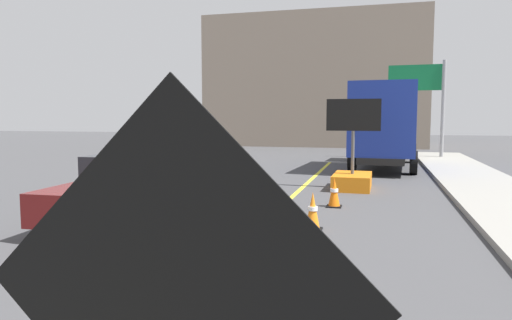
{
  "coord_description": "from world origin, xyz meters",
  "views": [
    {
      "loc": [
        2.26,
        1.86,
        2.17
      ],
      "look_at": [
        0.61,
        8.02,
        1.57
      ],
      "focal_mm": 32.47,
      "sensor_mm": 36.0,
      "label": 1
    }
  ],
  "objects_px": {
    "box_truck": "(386,124)",
    "traffic_cone_far_lane": "(313,211)",
    "traffic_cone_mid_lane": "(282,246)",
    "highway_guide_sign": "(427,92)",
    "traffic_cone_curbside": "(334,192)",
    "roadwork_sign": "(176,303)",
    "arrow_board_trailer": "(352,173)",
    "pickup_car": "(137,186)"
  },
  "relations": [
    {
      "from": "traffic_cone_curbside",
      "to": "roadwork_sign",
      "type": "bearing_deg",
      "value": -88.21
    },
    {
      "from": "traffic_cone_far_lane",
      "to": "roadwork_sign",
      "type": "bearing_deg",
      "value": -86.18
    },
    {
      "from": "roadwork_sign",
      "to": "arrow_board_trailer",
      "type": "relative_size",
      "value": 0.86
    },
    {
      "from": "pickup_car",
      "to": "highway_guide_sign",
      "type": "relative_size",
      "value": 0.93
    },
    {
      "from": "roadwork_sign",
      "to": "traffic_cone_far_lane",
      "type": "height_order",
      "value": "roadwork_sign"
    },
    {
      "from": "roadwork_sign",
      "to": "highway_guide_sign",
      "type": "bearing_deg",
      "value": 82.75
    },
    {
      "from": "pickup_car",
      "to": "highway_guide_sign",
      "type": "distance_m",
      "value": 18.08
    },
    {
      "from": "arrow_board_trailer",
      "to": "highway_guide_sign",
      "type": "bearing_deg",
      "value": 74.53
    },
    {
      "from": "box_truck",
      "to": "highway_guide_sign",
      "type": "distance_m",
      "value": 5.47
    },
    {
      "from": "box_truck",
      "to": "traffic_cone_far_lane",
      "type": "height_order",
      "value": "box_truck"
    },
    {
      "from": "traffic_cone_mid_lane",
      "to": "traffic_cone_far_lane",
      "type": "relative_size",
      "value": 1.01
    },
    {
      "from": "roadwork_sign",
      "to": "box_truck",
      "type": "bearing_deg",
      "value": 87.05
    },
    {
      "from": "pickup_car",
      "to": "traffic_cone_curbside",
      "type": "xyz_separation_m",
      "value": [
        3.95,
        2.36,
        -0.34
      ]
    },
    {
      "from": "roadwork_sign",
      "to": "pickup_car",
      "type": "distance_m",
      "value": 8.4
    },
    {
      "from": "box_truck",
      "to": "traffic_cone_far_lane",
      "type": "relative_size",
      "value": 10.26
    },
    {
      "from": "traffic_cone_far_lane",
      "to": "traffic_cone_curbside",
      "type": "bearing_deg",
      "value": 85.77
    },
    {
      "from": "roadwork_sign",
      "to": "box_truck",
      "type": "height_order",
      "value": "box_truck"
    },
    {
      "from": "arrow_board_trailer",
      "to": "pickup_car",
      "type": "height_order",
      "value": "arrow_board_trailer"
    },
    {
      "from": "roadwork_sign",
      "to": "highway_guide_sign",
      "type": "xyz_separation_m",
      "value": [
        2.99,
        23.55,
        1.95
      ]
    },
    {
      "from": "arrow_board_trailer",
      "to": "traffic_cone_curbside",
      "type": "bearing_deg",
      "value": -94.85
    },
    {
      "from": "traffic_cone_mid_lane",
      "to": "arrow_board_trailer",
      "type": "bearing_deg",
      "value": 86.29
    },
    {
      "from": "box_truck",
      "to": "traffic_cone_curbside",
      "type": "xyz_separation_m",
      "value": [
        -1.26,
        -9.14,
        -1.51
      ]
    },
    {
      "from": "highway_guide_sign",
      "to": "traffic_cone_curbside",
      "type": "relative_size",
      "value": 6.99
    },
    {
      "from": "highway_guide_sign",
      "to": "traffic_cone_curbside",
      "type": "height_order",
      "value": "highway_guide_sign"
    },
    {
      "from": "traffic_cone_mid_lane",
      "to": "pickup_car",
      "type": "bearing_deg",
      "value": 145.49
    },
    {
      "from": "roadwork_sign",
      "to": "traffic_cone_far_lane",
      "type": "distance_m",
      "value": 7.25
    },
    {
      "from": "roadwork_sign",
      "to": "traffic_cone_mid_lane",
      "type": "relative_size",
      "value": 3.1
    },
    {
      "from": "traffic_cone_mid_lane",
      "to": "traffic_cone_far_lane",
      "type": "height_order",
      "value": "traffic_cone_mid_lane"
    },
    {
      "from": "box_truck",
      "to": "roadwork_sign",
      "type": "bearing_deg",
      "value": -92.95
    },
    {
      "from": "roadwork_sign",
      "to": "box_truck",
      "type": "distance_m",
      "value": 18.74
    },
    {
      "from": "arrow_board_trailer",
      "to": "traffic_cone_curbside",
      "type": "height_order",
      "value": "arrow_board_trailer"
    },
    {
      "from": "traffic_cone_mid_lane",
      "to": "traffic_cone_curbside",
      "type": "relative_size",
      "value": 1.05
    },
    {
      "from": "arrow_board_trailer",
      "to": "traffic_cone_mid_lane",
      "type": "height_order",
      "value": "arrow_board_trailer"
    },
    {
      "from": "traffic_cone_far_lane",
      "to": "traffic_cone_curbside",
      "type": "relative_size",
      "value": 1.04
    },
    {
      "from": "roadwork_sign",
      "to": "traffic_cone_curbside",
      "type": "relative_size",
      "value": 3.26
    },
    {
      "from": "arrow_board_trailer",
      "to": "highway_guide_sign",
      "type": "distance_m",
      "value": 11.76
    },
    {
      "from": "traffic_cone_mid_lane",
      "to": "box_truck",
      "type": "bearing_deg",
      "value": 83.82
    },
    {
      "from": "arrow_board_trailer",
      "to": "traffic_cone_curbside",
      "type": "relative_size",
      "value": 3.78
    },
    {
      "from": "highway_guide_sign",
      "to": "traffic_cone_mid_lane",
      "type": "height_order",
      "value": "highway_guide_sign"
    },
    {
      "from": "highway_guide_sign",
      "to": "pickup_car",
      "type": "bearing_deg",
      "value": -113.9
    },
    {
      "from": "highway_guide_sign",
      "to": "traffic_cone_far_lane",
      "type": "bearing_deg",
      "value": -101.95
    },
    {
      "from": "roadwork_sign",
      "to": "traffic_cone_mid_lane",
      "type": "height_order",
      "value": "roadwork_sign"
    }
  ]
}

